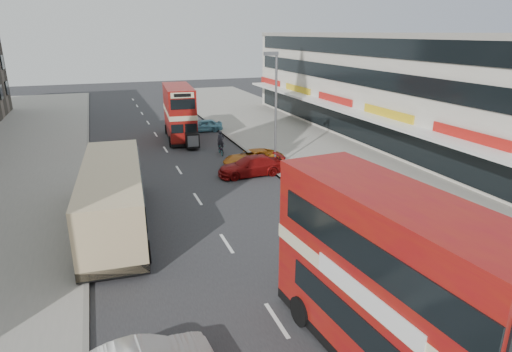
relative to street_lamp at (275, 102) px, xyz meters
name	(u,v)px	position (x,y,z in m)	size (l,w,h in m)	color
road_surface	(179,170)	(-6.52, 2.00, -4.78)	(12.00, 90.00, 0.01)	#28282B
pavement_right	(327,153)	(5.48, 2.00, -4.71)	(12.00, 90.00, 0.15)	gray
kerb_left	(88,179)	(-12.62, 2.00, -4.71)	(0.20, 90.00, 0.16)	gray
kerb_right	(259,161)	(-0.42, 2.00, -4.71)	(0.20, 90.00, 0.16)	gray
commercial_row	(399,88)	(13.42, 4.00, -0.09)	(9.90, 46.20, 9.30)	beige
street_lamp	(275,102)	(0.00, 0.00, 0.00)	(1.00, 0.20, 8.12)	slate
bus_main	(391,284)	(-4.37, -18.96, -2.06)	(3.36, 9.47, 5.18)	black
bus_second	(179,113)	(-4.58, 11.33, -2.34)	(2.96, 8.59, 4.64)	black
coach	(113,194)	(-11.23, -6.24, -3.07)	(3.51, 11.16, 2.92)	black
car_right_a	(251,166)	(-2.09, -0.87, -4.13)	(1.85, 4.54, 1.32)	maroon
car_right_b	(253,158)	(-1.26, 1.00, -4.17)	(2.04, 4.42, 1.23)	orange
car_right_c	(204,125)	(-1.84, 13.63, -4.17)	(1.45, 3.59, 1.22)	#5EA5BC
pedestrian_near	(334,173)	(1.72, -5.43, -3.68)	(0.70, 0.48, 1.90)	gray
cyclist	(221,147)	(-2.55, 4.97, -4.14)	(0.60, 1.55, 1.91)	gray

